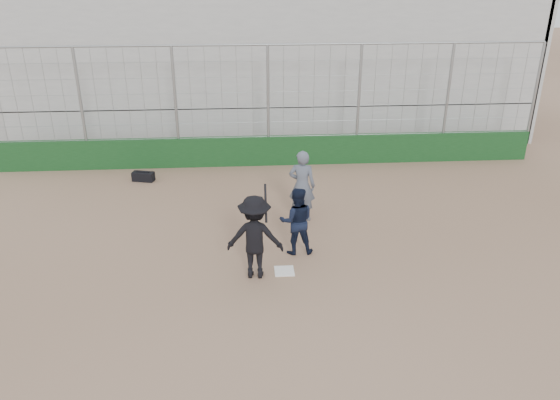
{
  "coord_description": "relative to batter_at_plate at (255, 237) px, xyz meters",
  "views": [
    {
      "loc": [
        -0.83,
        -10.57,
        6.49
      ],
      "look_at": [
        0.0,
        1.4,
        1.15
      ],
      "focal_mm": 35.0,
      "sensor_mm": 36.0,
      "label": 1
    }
  ],
  "objects": [
    {
      "name": "catcher_crouched",
      "position": [
        1.0,
        0.94,
        -0.39
      ],
      "size": [
        0.82,
        0.64,
        1.14
      ],
      "color": "black",
      "rests_on": "ground"
    },
    {
      "name": "home_plate",
      "position": [
        0.65,
        0.1,
        -0.95
      ],
      "size": [
        0.44,
        0.44,
        0.02
      ],
      "primitive_type": "cube",
      "color": "white",
      "rests_on": "ground"
    },
    {
      "name": "batter_at_plate",
      "position": [
        0.0,
        0.0,
        0.0
      ],
      "size": [
        1.31,
        0.86,
        2.05
      ],
      "color": "black",
      "rests_on": "ground"
    },
    {
      "name": "backstop",
      "position": [
        0.65,
        7.1,
        -0.0
      ],
      "size": [
        18.1,
        0.25,
        4.04
      ],
      "color": "#123817",
      "rests_on": "ground"
    },
    {
      "name": "umpire",
      "position": [
        1.32,
        2.79,
        -0.08
      ],
      "size": [
        0.81,
        0.64,
        1.75
      ],
      "primitive_type": "imported",
      "rotation": [
        0.0,
        0.0,
        2.87
      ],
      "color": "#4F5664",
      "rests_on": "ground"
    },
    {
      "name": "ground",
      "position": [
        0.65,
        0.1,
        -0.96
      ],
      "size": [
        90.0,
        90.0,
        0.0
      ],
      "primitive_type": "plane",
      "color": "brown",
      "rests_on": "ground"
    },
    {
      "name": "equipment_bag",
      "position": [
        -3.39,
        5.88,
        -0.81
      ],
      "size": [
        0.73,
        0.45,
        0.33
      ],
      "color": "black",
      "rests_on": "ground"
    },
    {
      "name": "bleachers",
      "position": [
        0.65,
        12.06,
        1.96
      ],
      "size": [
        20.25,
        6.7,
        6.98
      ],
      "color": "#9A9A9A",
      "rests_on": "ground"
    }
  ]
}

